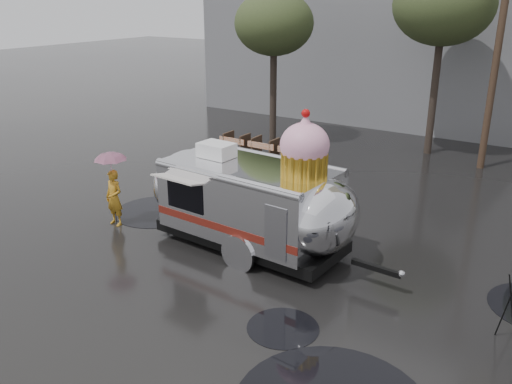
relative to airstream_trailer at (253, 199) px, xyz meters
The scene contains 9 objects.
ground 3.23m from the airstream_trailer, 63.13° to the right, with size 120.00×120.00×0.00m, color black.
puddles 3.55m from the airstream_trailer, 36.34° to the right, with size 14.08×9.18×0.01m.
utility_pole 12.45m from the airstream_trailer, 71.66° to the left, with size 1.60×0.28×9.00m.
tree_left 12.55m from the airstream_trailer, 118.65° to the left, with size 3.64×3.64×6.95m.
tree_mid 13.42m from the airstream_trailer, 84.06° to the left, with size 4.20×4.20×8.03m.
barricade_row 8.60m from the airstream_trailer, 119.87° to the left, with size 4.30×0.80×1.00m.
airstream_trailer is the anchor object (origin of this frame).
person_left 4.65m from the airstream_trailer, 168.27° to the right, with size 0.64×0.42×1.77m, color #C48820.
umbrella_pink 4.63m from the airstream_trailer, 168.27° to the right, with size 1.22×1.22×2.38m.
Camera 1 is at (6.38, -9.08, 6.83)m, focal length 38.00 mm.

